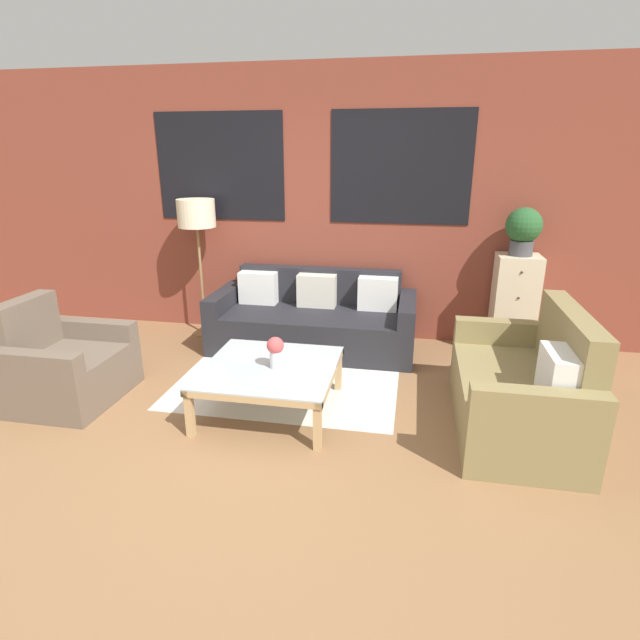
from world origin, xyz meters
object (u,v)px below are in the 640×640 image
settee_vintage (523,390)px  drawer_cabinet (514,305)px  couch_dark (314,321)px  armchair_corner (64,367)px  coffee_table (270,372)px  floor_lamp (197,219)px  flower_vase (275,350)px  potted_plant (523,229)px

settee_vintage → drawer_cabinet: (0.17, 1.56, 0.19)m
settee_vintage → couch_dark: bearing=143.7°
armchair_corner → coffee_table: armchair_corner is taller
couch_dark → armchair_corner: size_ratio=2.33×
floor_lamp → flower_vase: bearing=-51.2°
armchair_corner → floor_lamp: bearing=73.4°
armchair_corner → floor_lamp: size_ratio=0.59×
flower_vase → coffee_table: bearing=157.9°
floor_lamp → drawer_cabinet: (3.27, 0.06, -0.78)m
armchair_corner → flower_vase: bearing=2.7°
coffee_table → drawer_cabinet: bearing=38.6°
coffee_table → potted_plant: (2.05, 1.64, 0.92)m
couch_dark → potted_plant: potted_plant is taller
flower_vase → couch_dark: bearing=89.7°
drawer_cabinet → coffee_table: bearing=-141.4°
couch_dark → armchair_corner: 2.34m
couch_dark → armchair_corner: bearing=-139.7°
couch_dark → floor_lamp: size_ratio=1.38×
drawer_cabinet → couch_dark: bearing=-173.5°
couch_dark → drawer_cabinet: size_ratio=2.05×
drawer_cabinet → flower_vase: (-1.99, -1.66, 0.03)m
drawer_cabinet → potted_plant: potted_plant is taller
floor_lamp → flower_vase: floor_lamp is taller
armchair_corner → floor_lamp: (0.50, 1.68, 1.01)m
armchair_corner → flower_vase: armchair_corner is taller
couch_dark → potted_plant: size_ratio=4.51×
settee_vintage → flower_vase: 1.84m
flower_vase → settee_vintage: bearing=3.2°
potted_plant → flower_vase: potted_plant is taller
drawer_cabinet → flower_vase: size_ratio=4.05×
settee_vintage → flower_vase: bearing=-176.8°
armchair_corner → drawer_cabinet: size_ratio=0.88×
coffee_table → armchair_corner: bearing=-176.5°
floor_lamp → drawer_cabinet: bearing=1.1°
armchair_corner → coffee_table: bearing=3.5°
floor_lamp → settee_vintage: bearing=-25.7°
flower_vase → floor_lamp: bearing=128.8°
settee_vintage → armchair_corner: (-3.60, -0.18, -0.03)m
settee_vintage → coffee_table: bearing=-177.6°
armchair_corner → potted_plant: potted_plant is taller
floor_lamp → potted_plant: size_ratio=3.26×
coffee_table → floor_lamp: size_ratio=0.68×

